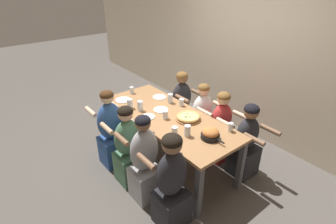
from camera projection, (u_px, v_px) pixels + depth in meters
ground_plane at (168, 160)px, 3.96m from camera, size 18.00×18.00×0.00m
restaurant_back_panel at (250, 38)px, 4.09m from camera, size 10.00×0.06×3.20m
dining_table at (168, 120)px, 3.63m from camera, size 2.14×0.86×0.78m
pizza_board_main at (188, 117)px, 3.47m from camera, size 0.34×0.34×0.06m
skillet_bowl at (210, 134)px, 3.07m from camera, size 0.32×0.22×0.14m
empty_plate_a at (123, 100)px, 4.00m from camera, size 0.23×0.23×0.02m
empty_plate_b at (148, 117)px, 3.54m from camera, size 0.19×0.19×0.02m
empty_plate_c at (159, 97)px, 4.09m from camera, size 0.21×0.21×0.02m
empty_plate_d at (161, 110)px, 3.72m from camera, size 0.21×0.21×0.02m
drinking_glass_a at (181, 103)px, 3.83m from camera, size 0.07×0.07×0.11m
drinking_glass_b at (130, 104)px, 3.75m from camera, size 0.08×0.08×0.14m
drinking_glass_c at (165, 115)px, 3.49m from camera, size 0.07×0.07×0.11m
drinking_glass_d at (140, 107)px, 3.68m from camera, size 0.08×0.08×0.14m
drinking_glass_e at (170, 99)px, 3.91m from camera, size 0.08×0.08×0.14m
drinking_glass_f at (187, 131)px, 3.12m from camera, size 0.08×0.08×0.14m
drinking_glass_g at (175, 132)px, 3.14m from camera, size 0.08×0.08×0.11m
drinking_glass_h at (132, 90)px, 4.22m from camera, size 0.07×0.07×0.11m
drinking_glass_i at (230, 128)px, 3.21m from camera, size 0.06×0.06×0.11m
diner_far_midleft at (181, 107)px, 4.38m from camera, size 0.51×0.40×1.13m
diner_near_midleft at (111, 132)px, 3.68m from camera, size 0.51×0.40×1.16m
diner_far_right at (246, 144)px, 3.49m from camera, size 0.51×0.40×1.08m
diner_far_center at (202, 120)px, 4.06m from camera, size 0.51×0.40×1.08m
diner_far_midright at (220, 130)px, 3.80m from camera, size 0.51×0.40×1.08m
diner_near_midright at (145, 162)px, 3.10m from camera, size 0.51×0.40×1.16m
diner_near_center at (128, 149)px, 3.37m from camera, size 0.51×0.40×1.12m
diner_near_right at (171, 185)px, 2.74m from camera, size 0.51×0.40×1.18m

